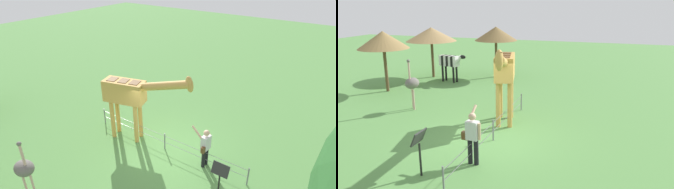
% 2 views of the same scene
% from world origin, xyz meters
% --- Properties ---
extents(ground_plane, '(60.00, 60.00, 0.00)m').
position_xyz_m(ground_plane, '(0.00, 0.00, 0.00)').
color(ground_plane, '#568E47').
extents(giraffe, '(3.78, 1.44, 3.28)m').
position_xyz_m(giraffe, '(-1.56, 0.03, 2.11)').
color(giraffe, gold).
rests_on(giraffe, ground_plane).
extents(visitor, '(0.69, 0.59, 1.67)m').
position_xyz_m(visitor, '(1.80, 0.20, 0.90)').
color(visitor, black).
rests_on(visitor, ground_plane).
extents(ostrich, '(0.70, 0.56, 2.25)m').
position_xyz_m(ostrich, '(-2.13, -4.40, 1.18)').
color(ostrich, '#CC9E93').
rests_on(ostrich, ground_plane).
extents(info_sign, '(0.56, 0.21, 1.32)m').
position_xyz_m(info_sign, '(2.89, -0.87, 0.95)').
color(info_sign, black).
rests_on(info_sign, ground_plane).
extents(wire_fence, '(7.05, 0.05, 0.75)m').
position_xyz_m(wire_fence, '(0.00, 0.15, 0.40)').
color(wire_fence, slate).
rests_on(wire_fence, ground_plane).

